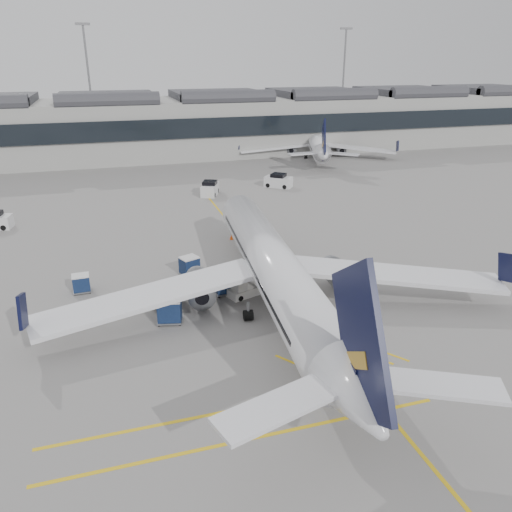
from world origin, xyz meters
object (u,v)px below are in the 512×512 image
object	(u,v)px
baggage_cart_a	(225,282)
ramp_agent_a	(244,278)
belt_loader	(249,287)
pushback_tug	(165,296)
airliner_main	(275,270)
ramp_agent_b	(194,286)

from	to	relation	value
baggage_cart_a	ramp_agent_a	distance (m)	1.98
belt_loader	baggage_cart_a	bearing A→B (deg)	141.19
baggage_cart_a	pushback_tug	xyz separation A→B (m)	(-5.19, -0.38, -0.47)
airliner_main	pushback_tug	size ratio (longest dim) A/B	15.49
airliner_main	baggage_cart_a	bearing A→B (deg)	138.67
belt_loader	ramp_agent_b	world-z (taller)	belt_loader
airliner_main	belt_loader	size ratio (longest dim) A/B	8.10
baggage_cart_a	belt_loader	bearing A→B (deg)	-23.69
belt_loader	ramp_agent_b	bearing A→B (deg)	148.46
airliner_main	ramp_agent_b	size ratio (longest dim) A/B	21.48
baggage_cart_a	pushback_tug	size ratio (longest dim) A/B	0.79
ramp_agent_b	ramp_agent_a	bearing A→B (deg)	154.17
baggage_cart_a	pushback_tug	world-z (taller)	baggage_cart_a
ramp_agent_a	belt_loader	bearing A→B (deg)	-142.36
ramp_agent_a	pushback_tug	xyz separation A→B (m)	(-7.04, -1.04, -0.28)
airliner_main	baggage_cart_a	world-z (taller)	airliner_main
baggage_cart_a	ramp_agent_a	world-z (taller)	baggage_cart_a
airliner_main	pushback_tug	bearing A→B (deg)	165.26
pushback_tug	airliner_main	bearing A→B (deg)	-15.94
airliner_main	ramp_agent_b	bearing A→B (deg)	152.75
airliner_main	baggage_cart_a	distance (m)	5.19
ramp_agent_a	ramp_agent_b	bearing A→B (deg)	131.68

